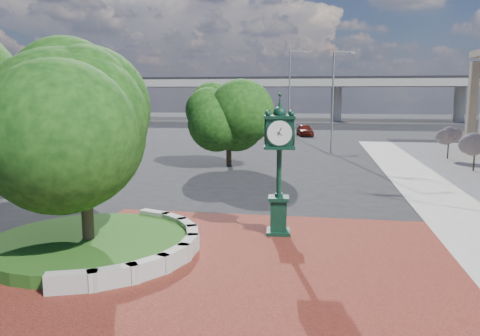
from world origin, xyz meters
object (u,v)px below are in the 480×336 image
Objects in this scene: post_clock at (279,160)px; street_lamp_far at (291,86)px; parked_car at (305,130)px; street_lamp_near at (335,94)px.

post_clock is 39.33m from street_lamp_far.
post_clock is 0.50× the size of street_lamp_far.
street_lamp_far is (-1.67, 1.00, 4.97)m from parked_car.
post_clock is at bearing -96.41° from street_lamp_near.
parked_car is 5.33m from street_lamp_far.
street_lamp_far reaches higher than post_clock.
street_lamp_far is at bearing 92.69° from post_clock.
parked_car is 16.07m from street_lamp_near.
street_lamp_far is (-4.41, 16.29, 0.88)m from street_lamp_near.
street_lamp_far is (-1.84, 39.17, 3.02)m from post_clock.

